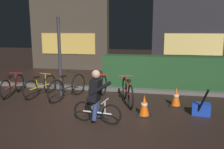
# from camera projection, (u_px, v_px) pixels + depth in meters

# --- Properties ---
(ground_plane) EXTENTS (40.00, 40.00, 0.00)m
(ground_plane) POSITION_uv_depth(u_px,v_px,m) (100.00, 112.00, 6.26)
(ground_plane) COLOR black
(sidewalk_curb) EXTENTS (12.00, 0.24, 0.12)m
(sidewalk_curb) POSITION_uv_depth(u_px,v_px,m) (115.00, 89.00, 8.37)
(sidewalk_curb) COLOR #56544F
(sidewalk_curb) RESTS_ON ground
(hedge_row) EXTENTS (4.80, 0.70, 1.18)m
(hedge_row) POSITION_uv_depth(u_px,v_px,m) (167.00, 72.00, 8.79)
(hedge_row) COLOR #214723
(hedge_row) RESTS_ON ground
(storefront_left) EXTENTS (4.29, 0.54, 4.64)m
(storefront_left) POSITION_uv_depth(u_px,v_px,m) (69.00, 26.00, 12.73)
(storefront_left) COLOR #42382D
(storefront_left) RESTS_ON ground
(storefront_right) EXTENTS (4.14, 0.54, 4.18)m
(storefront_right) POSITION_uv_depth(u_px,v_px,m) (193.00, 31.00, 12.19)
(storefront_right) COLOR #262328
(storefront_right) RESTS_ON ground
(street_post) EXTENTS (0.10, 0.10, 2.53)m
(street_post) POSITION_uv_depth(u_px,v_px,m) (60.00, 58.00, 7.49)
(street_post) COLOR #2D2D33
(street_post) RESTS_ON ground
(parked_bike_leftmost) EXTENTS (0.46, 1.54, 0.71)m
(parked_bike_leftmost) POSITION_uv_depth(u_px,v_px,m) (13.00, 86.00, 7.78)
(parked_bike_leftmost) COLOR black
(parked_bike_leftmost) RESTS_ON ground
(parked_bike_left_mid) EXTENTS (0.50, 1.50, 0.71)m
(parked_bike_left_mid) POSITION_uv_depth(u_px,v_px,m) (41.00, 86.00, 7.70)
(parked_bike_left_mid) COLOR black
(parked_bike_left_mid) RESTS_ON ground
(parked_bike_center_left) EXTENTS (0.63, 1.67, 0.81)m
(parked_bike_center_left) POSITION_uv_depth(u_px,v_px,m) (68.00, 87.00, 7.41)
(parked_bike_center_left) COLOR black
(parked_bike_center_left) RESTS_ON ground
(parked_bike_center_right) EXTENTS (0.46, 1.62, 0.75)m
(parked_bike_center_right) POSITION_uv_depth(u_px,v_px,m) (98.00, 88.00, 7.35)
(parked_bike_center_right) COLOR black
(parked_bike_center_right) RESTS_ON ground
(parked_bike_right_mid) EXTENTS (0.59, 1.63, 0.78)m
(parked_bike_right_mid) POSITION_uv_depth(u_px,v_px,m) (127.00, 92.00, 6.91)
(parked_bike_right_mid) COLOR black
(parked_bike_right_mid) RESTS_ON ground
(traffic_cone_near) EXTENTS (0.36, 0.36, 0.55)m
(traffic_cone_near) POSITION_uv_depth(u_px,v_px,m) (144.00, 106.00, 5.89)
(traffic_cone_near) COLOR black
(traffic_cone_near) RESTS_ON ground
(traffic_cone_far) EXTENTS (0.36, 0.36, 0.55)m
(traffic_cone_far) POSITION_uv_depth(u_px,v_px,m) (176.00, 97.00, 6.66)
(traffic_cone_far) COLOR black
(traffic_cone_far) RESTS_ON ground
(blue_crate) EXTENTS (0.48, 0.38, 0.30)m
(blue_crate) POSITION_uv_depth(u_px,v_px,m) (201.00, 109.00, 6.02)
(blue_crate) COLOR #193DB7
(blue_crate) RESTS_ON ground
(cyclist) EXTENTS (1.18, 0.57, 1.25)m
(cyclist) POSITION_uv_depth(u_px,v_px,m) (96.00, 96.00, 5.45)
(cyclist) COLOR black
(cyclist) RESTS_ON ground
(closed_umbrella) EXTENTS (0.24, 0.42, 0.77)m
(closed_umbrella) POSITION_uv_depth(u_px,v_px,m) (202.00, 103.00, 5.74)
(closed_umbrella) COLOR black
(closed_umbrella) RESTS_ON ground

